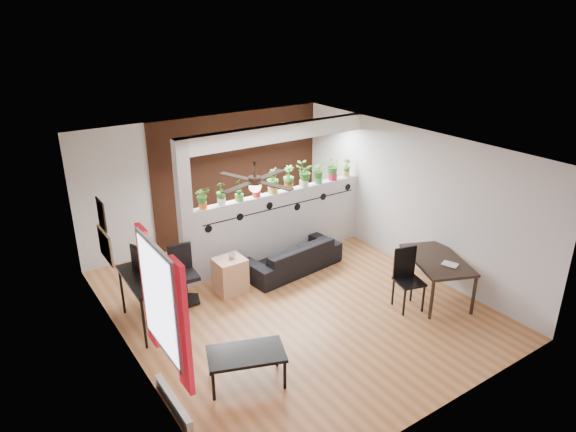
{
  "coord_description": "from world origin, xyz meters",
  "views": [
    {
      "loc": [
        -4.13,
        -6.01,
        4.52
      ],
      "look_at": [
        0.35,
        0.6,
        1.26
      ],
      "focal_mm": 32.0,
      "sensor_mm": 36.0,
      "label": 1
    }
  ],
  "objects_px": {
    "potted_plant_3": "(256,185)",
    "computer_desk": "(147,281)",
    "potted_plant_0": "(202,197)",
    "cube_shelf": "(230,275)",
    "potted_plant_9": "(347,167)",
    "ceiling_fan": "(255,183)",
    "potted_plant_8": "(333,168)",
    "potted_plant_7": "(319,172)",
    "potted_plant_1": "(221,193)",
    "potted_plant_4": "(273,180)",
    "potted_plant_5": "(289,177)",
    "potted_plant_2": "(239,188)",
    "dining_table": "(437,263)",
    "folding_chair": "(407,273)",
    "coffee_table": "(246,356)",
    "cup": "(232,256)",
    "sofa": "(293,257)",
    "potted_plant_6": "(304,174)",
    "office_chair": "(184,278)"
  },
  "relations": [
    {
      "from": "potted_plant_2",
      "to": "potted_plant_8",
      "type": "relative_size",
      "value": 0.92
    },
    {
      "from": "potted_plant_3",
      "to": "potted_plant_8",
      "type": "bearing_deg",
      "value": -0.0
    },
    {
      "from": "computer_desk",
      "to": "coffee_table",
      "type": "relative_size",
      "value": 1.06
    },
    {
      "from": "potted_plant_5",
      "to": "potted_plant_7",
      "type": "height_order",
      "value": "potted_plant_5"
    },
    {
      "from": "potted_plant_5",
      "to": "potted_plant_8",
      "type": "bearing_deg",
      "value": -0.0
    },
    {
      "from": "potted_plant_7",
      "to": "potted_plant_1",
      "type": "bearing_deg",
      "value": -180.0
    },
    {
      "from": "cup",
      "to": "ceiling_fan",
      "type": "bearing_deg",
      "value": -100.09
    },
    {
      "from": "potted_plant_6",
      "to": "potted_plant_9",
      "type": "bearing_deg",
      "value": 0.0
    },
    {
      "from": "cube_shelf",
      "to": "coffee_table",
      "type": "relative_size",
      "value": 0.55
    },
    {
      "from": "potted_plant_0",
      "to": "potted_plant_9",
      "type": "bearing_deg",
      "value": 0.0
    },
    {
      "from": "ceiling_fan",
      "to": "dining_table",
      "type": "relative_size",
      "value": 0.79
    },
    {
      "from": "potted_plant_4",
      "to": "potted_plant_8",
      "type": "height_order",
      "value": "potted_plant_4"
    },
    {
      "from": "folding_chair",
      "to": "coffee_table",
      "type": "distance_m",
      "value": 3.06
    },
    {
      "from": "potted_plant_3",
      "to": "computer_desk",
      "type": "relative_size",
      "value": 0.35
    },
    {
      "from": "potted_plant_4",
      "to": "potted_plant_8",
      "type": "relative_size",
      "value": 1.04
    },
    {
      "from": "cube_shelf",
      "to": "cup",
      "type": "bearing_deg",
      "value": -0.82
    },
    {
      "from": "potted_plant_8",
      "to": "cube_shelf",
      "type": "bearing_deg",
      "value": -167.13
    },
    {
      "from": "potted_plant_0",
      "to": "potted_plant_7",
      "type": "bearing_deg",
      "value": 0.0
    },
    {
      "from": "potted_plant_2",
      "to": "folding_chair",
      "type": "bearing_deg",
      "value": -59.02
    },
    {
      "from": "ceiling_fan",
      "to": "potted_plant_8",
      "type": "relative_size",
      "value": 2.54
    },
    {
      "from": "folding_chair",
      "to": "potted_plant_8",
      "type": "bearing_deg",
      "value": 78.19
    },
    {
      "from": "potted_plant_0",
      "to": "cube_shelf",
      "type": "bearing_deg",
      "value": -76.9
    },
    {
      "from": "potted_plant_2",
      "to": "potted_plant_6",
      "type": "relative_size",
      "value": 0.91
    },
    {
      "from": "potted_plant_2",
      "to": "potted_plant_8",
      "type": "distance_m",
      "value": 2.11
    },
    {
      "from": "potted_plant_7",
      "to": "potted_plant_2",
      "type": "bearing_deg",
      "value": -180.0
    },
    {
      "from": "potted_plant_1",
      "to": "potted_plant_9",
      "type": "bearing_deg",
      "value": 0.0
    },
    {
      "from": "potted_plant_9",
      "to": "cube_shelf",
      "type": "distance_m",
      "value": 3.32
    },
    {
      "from": "potted_plant_4",
      "to": "cube_shelf",
      "type": "height_order",
      "value": "potted_plant_4"
    },
    {
      "from": "potted_plant_5",
      "to": "cube_shelf",
      "type": "height_order",
      "value": "potted_plant_5"
    },
    {
      "from": "dining_table",
      "to": "folding_chair",
      "type": "bearing_deg",
      "value": 172.62
    },
    {
      "from": "potted_plant_8",
      "to": "ceiling_fan",
      "type": "bearing_deg",
      "value": -147.53
    },
    {
      "from": "potted_plant_0",
      "to": "computer_desk",
      "type": "xyz_separation_m",
      "value": [
        -1.33,
        -0.82,
        -0.8
      ]
    },
    {
      "from": "potted_plant_7",
      "to": "coffee_table",
      "type": "bearing_deg",
      "value": -139.41
    },
    {
      "from": "potted_plant_5",
      "to": "computer_desk",
      "type": "distance_m",
      "value": 3.3
    },
    {
      "from": "potted_plant_2",
      "to": "dining_table",
      "type": "height_order",
      "value": "potted_plant_2"
    },
    {
      "from": "potted_plant_4",
      "to": "computer_desk",
      "type": "xyz_separation_m",
      "value": [
        -2.74,
        -0.82,
        -0.85
      ]
    },
    {
      "from": "cube_shelf",
      "to": "potted_plant_0",
      "type": "bearing_deg",
      "value": 102.28
    },
    {
      "from": "potted_plant_2",
      "to": "potted_plant_9",
      "type": "height_order",
      "value": "potted_plant_2"
    },
    {
      "from": "dining_table",
      "to": "folding_chair",
      "type": "relative_size",
      "value": 1.49
    },
    {
      "from": "potted_plant_7",
      "to": "cup",
      "type": "relative_size",
      "value": 3.67
    },
    {
      "from": "potted_plant_2",
      "to": "office_chair",
      "type": "xyz_separation_m",
      "value": [
        -1.33,
        -0.47,
        -1.15
      ]
    },
    {
      "from": "potted_plant_7",
      "to": "sofa",
      "type": "distance_m",
      "value": 1.75
    },
    {
      "from": "potted_plant_4",
      "to": "potted_plant_7",
      "type": "height_order",
      "value": "potted_plant_4"
    },
    {
      "from": "potted_plant_0",
      "to": "office_chair",
      "type": "relative_size",
      "value": 0.41
    },
    {
      "from": "potted_plant_2",
      "to": "cup",
      "type": "bearing_deg",
      "value": -129.94
    },
    {
      "from": "ceiling_fan",
      "to": "potted_plant_9",
      "type": "height_order",
      "value": "ceiling_fan"
    },
    {
      "from": "ceiling_fan",
      "to": "potted_plant_2",
      "type": "height_order",
      "value": "ceiling_fan"
    },
    {
      "from": "ceiling_fan",
      "to": "sofa",
      "type": "bearing_deg",
      "value": 39.8
    },
    {
      "from": "potted_plant_9",
      "to": "sofa",
      "type": "distance_m",
      "value": 2.21
    },
    {
      "from": "potted_plant_8",
      "to": "cube_shelf",
      "type": "relative_size",
      "value": 0.77
    }
  ]
}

